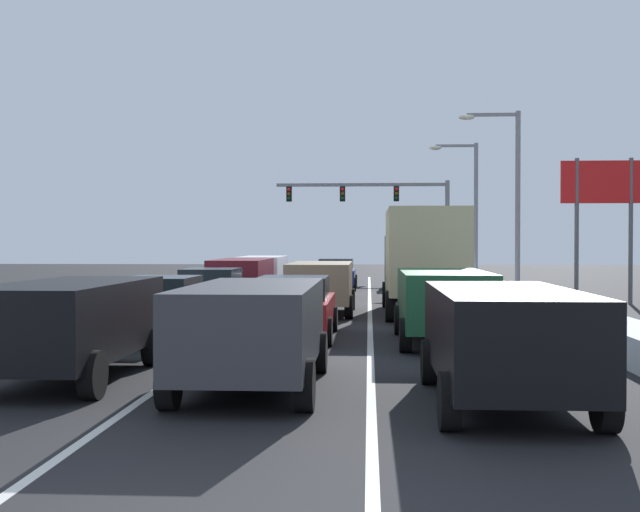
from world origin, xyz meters
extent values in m
plane|color=black|center=(0.00, 18.49, 0.00)|extent=(120.16, 120.16, 0.00)
cube|color=silver|center=(1.70, 23.11, 0.00)|extent=(0.14, 50.84, 0.01)
cube|color=silver|center=(-1.70, 23.11, 0.00)|extent=(0.14, 50.84, 0.01)
cube|color=white|center=(7.00, 23.11, 0.32)|extent=(1.24, 50.84, 0.63)
cube|color=white|center=(-7.00, 23.11, 0.24)|extent=(1.87, 50.84, 0.47)
cube|color=black|center=(3.62, 6.02, 1.04)|extent=(1.95, 4.90, 1.25)
cube|color=black|center=(3.62, 3.61, 1.32)|extent=(1.56, 0.06, 0.55)
cube|color=red|center=(2.84, 3.62, 0.94)|extent=(0.20, 0.08, 0.28)
cube|color=red|center=(4.40, 3.62, 0.94)|extent=(0.20, 0.08, 0.28)
cylinder|color=black|center=(2.66, 7.72, 0.37)|extent=(0.25, 0.74, 0.74)
cylinder|color=black|center=(4.57, 7.72, 0.37)|extent=(0.25, 0.74, 0.74)
cylinder|color=black|center=(2.66, 4.32, 0.37)|extent=(0.25, 0.74, 0.74)
cylinder|color=black|center=(4.57, 4.32, 0.37)|extent=(0.25, 0.74, 0.74)
cube|color=#1E5633|center=(3.39, 13.24, 1.04)|extent=(1.95, 4.90, 1.25)
cube|color=black|center=(3.39, 10.83, 1.32)|extent=(1.56, 0.06, 0.55)
cube|color=red|center=(2.61, 10.84, 0.94)|extent=(0.20, 0.08, 0.28)
cube|color=red|center=(4.17, 10.84, 0.94)|extent=(0.20, 0.08, 0.28)
cylinder|color=black|center=(2.44, 14.94, 0.37)|extent=(0.25, 0.74, 0.74)
cylinder|color=black|center=(4.35, 14.94, 0.37)|extent=(0.25, 0.74, 0.74)
cylinder|color=black|center=(2.44, 11.54, 0.37)|extent=(0.25, 0.74, 0.74)
cylinder|color=black|center=(4.35, 11.54, 0.37)|extent=(0.25, 0.74, 0.74)
cube|color=slate|center=(3.42, 23.25, 1.56)|extent=(2.35, 2.20, 2.00)
cube|color=#D1C18C|center=(3.42, 19.65, 2.06)|extent=(2.35, 5.00, 2.60)
cylinder|color=black|center=(2.29, 23.55, 0.46)|extent=(0.28, 0.92, 0.92)
cylinder|color=black|center=(4.54, 23.55, 0.46)|extent=(0.28, 0.92, 0.92)
cylinder|color=black|center=(2.29, 18.15, 0.46)|extent=(0.28, 0.92, 0.92)
cylinder|color=black|center=(4.54, 18.15, 0.46)|extent=(0.28, 0.92, 0.92)
cube|color=maroon|center=(3.63, 28.14, 0.63)|extent=(1.82, 4.50, 0.70)
cube|color=black|center=(3.63, 27.99, 1.23)|extent=(1.64, 2.20, 0.55)
cube|color=red|center=(2.94, 25.94, 0.75)|extent=(0.24, 0.08, 0.14)
cube|color=red|center=(4.32, 25.94, 0.75)|extent=(0.24, 0.08, 0.14)
cylinder|color=black|center=(2.74, 29.69, 0.33)|extent=(0.22, 0.66, 0.66)
cylinder|color=black|center=(4.52, 29.69, 0.33)|extent=(0.22, 0.66, 0.66)
cylinder|color=black|center=(2.74, 26.59, 0.33)|extent=(0.22, 0.66, 0.66)
cylinder|color=black|center=(4.52, 26.59, 0.33)|extent=(0.22, 0.66, 0.66)
cube|color=silver|center=(3.48, 34.95, 0.63)|extent=(1.82, 4.50, 0.70)
cube|color=black|center=(3.48, 34.80, 1.23)|extent=(1.64, 2.20, 0.55)
cube|color=red|center=(2.79, 32.75, 0.75)|extent=(0.24, 0.08, 0.14)
cube|color=red|center=(4.17, 32.75, 0.75)|extent=(0.24, 0.08, 0.14)
cylinder|color=black|center=(2.59, 36.50, 0.33)|extent=(0.22, 0.66, 0.66)
cylinder|color=black|center=(4.37, 36.50, 0.33)|extent=(0.22, 0.66, 0.66)
cylinder|color=black|center=(2.59, 33.40, 0.33)|extent=(0.22, 0.66, 0.66)
cylinder|color=black|center=(4.37, 33.40, 0.33)|extent=(0.22, 0.66, 0.66)
cube|color=#38383D|center=(-0.17, 7.05, 1.04)|extent=(1.95, 4.90, 1.25)
cube|color=black|center=(-0.17, 4.64, 1.32)|extent=(1.56, 0.06, 0.55)
cube|color=red|center=(-0.95, 4.65, 0.94)|extent=(0.20, 0.08, 0.28)
cube|color=red|center=(0.61, 4.65, 0.94)|extent=(0.20, 0.08, 0.28)
cylinder|color=black|center=(-1.13, 8.75, 0.37)|extent=(0.25, 0.74, 0.74)
cylinder|color=black|center=(0.78, 8.75, 0.37)|extent=(0.25, 0.74, 0.74)
cylinder|color=black|center=(-1.13, 5.35, 0.37)|extent=(0.25, 0.74, 0.74)
cylinder|color=black|center=(0.78, 5.35, 0.37)|extent=(0.25, 0.74, 0.74)
cube|color=maroon|center=(-0.16, 14.02, 0.63)|extent=(1.82, 4.50, 0.70)
cube|color=black|center=(-0.16, 13.87, 1.23)|extent=(1.64, 2.20, 0.55)
cube|color=red|center=(-0.85, 11.82, 0.75)|extent=(0.24, 0.08, 0.14)
cube|color=red|center=(0.53, 11.82, 0.75)|extent=(0.24, 0.08, 0.14)
cylinder|color=black|center=(-1.05, 15.57, 0.33)|extent=(0.22, 0.66, 0.66)
cylinder|color=black|center=(0.73, 15.57, 0.33)|extent=(0.22, 0.66, 0.66)
cylinder|color=black|center=(-1.05, 12.47, 0.33)|extent=(0.22, 0.66, 0.66)
cylinder|color=black|center=(0.73, 12.47, 0.33)|extent=(0.22, 0.66, 0.66)
cube|color=#937F60|center=(0.11, 20.72, 1.04)|extent=(1.95, 4.90, 1.25)
cube|color=black|center=(0.11, 18.31, 1.32)|extent=(1.56, 0.06, 0.55)
cube|color=red|center=(-0.67, 18.32, 0.94)|extent=(0.20, 0.08, 0.28)
cube|color=red|center=(0.89, 18.32, 0.94)|extent=(0.20, 0.08, 0.28)
cylinder|color=black|center=(-0.85, 22.42, 0.37)|extent=(0.25, 0.74, 0.74)
cylinder|color=black|center=(1.06, 22.42, 0.37)|extent=(0.25, 0.74, 0.74)
cylinder|color=black|center=(-0.85, 19.02, 0.37)|extent=(0.25, 0.74, 0.74)
cylinder|color=black|center=(1.06, 19.02, 0.37)|extent=(0.25, 0.74, 0.74)
cube|color=#B7BABF|center=(-0.17, 27.68, 0.63)|extent=(1.82, 4.50, 0.70)
cube|color=black|center=(-0.17, 27.53, 1.23)|extent=(1.64, 2.20, 0.55)
cube|color=red|center=(-0.86, 25.48, 0.75)|extent=(0.24, 0.08, 0.14)
cube|color=red|center=(0.53, 25.48, 0.75)|extent=(0.24, 0.08, 0.14)
cylinder|color=black|center=(-1.06, 29.23, 0.33)|extent=(0.22, 0.66, 0.66)
cylinder|color=black|center=(0.72, 29.23, 0.33)|extent=(0.22, 0.66, 0.66)
cylinder|color=black|center=(-1.06, 26.13, 0.33)|extent=(0.22, 0.66, 0.66)
cylinder|color=black|center=(0.72, 26.13, 0.33)|extent=(0.22, 0.66, 0.66)
cube|color=navy|center=(0.07, 34.63, 0.63)|extent=(1.82, 4.50, 0.70)
cube|color=black|center=(0.07, 34.48, 1.23)|extent=(1.64, 2.20, 0.55)
cube|color=red|center=(-0.62, 32.43, 0.75)|extent=(0.24, 0.08, 0.14)
cube|color=red|center=(0.76, 32.43, 0.75)|extent=(0.24, 0.08, 0.14)
cylinder|color=black|center=(-0.82, 36.18, 0.33)|extent=(0.22, 0.66, 0.66)
cylinder|color=black|center=(0.96, 36.18, 0.33)|extent=(0.22, 0.66, 0.66)
cylinder|color=black|center=(-0.82, 33.08, 0.33)|extent=(0.22, 0.66, 0.66)
cylinder|color=black|center=(0.96, 33.08, 0.33)|extent=(0.22, 0.66, 0.66)
cube|color=black|center=(-3.40, 7.73, 1.04)|extent=(1.95, 4.90, 1.25)
cube|color=black|center=(-3.40, 5.32, 1.32)|extent=(1.56, 0.06, 0.55)
cube|color=red|center=(-2.62, 5.33, 0.94)|extent=(0.20, 0.08, 0.28)
cylinder|color=black|center=(-4.35, 9.43, 0.37)|extent=(0.25, 0.74, 0.74)
cylinder|color=black|center=(-2.44, 9.43, 0.37)|extent=(0.25, 0.74, 0.74)
cylinder|color=black|center=(-2.44, 6.03, 0.37)|extent=(0.25, 0.74, 0.74)
cube|color=#1E5633|center=(-3.35, 13.75, 0.63)|extent=(1.82, 4.50, 0.70)
cube|color=black|center=(-3.35, 13.60, 1.23)|extent=(1.64, 2.20, 0.55)
cube|color=red|center=(-4.04, 11.55, 0.75)|extent=(0.24, 0.08, 0.14)
cube|color=red|center=(-2.66, 11.55, 0.75)|extent=(0.24, 0.08, 0.14)
cylinder|color=black|center=(-4.24, 15.30, 0.33)|extent=(0.22, 0.66, 0.66)
cylinder|color=black|center=(-2.46, 15.30, 0.33)|extent=(0.22, 0.66, 0.66)
cylinder|color=black|center=(-4.24, 12.20, 0.33)|extent=(0.22, 0.66, 0.66)
cylinder|color=black|center=(-2.46, 12.20, 0.33)|extent=(0.22, 0.66, 0.66)
cube|color=slate|center=(-3.29, 19.81, 0.63)|extent=(1.82, 4.50, 0.70)
cube|color=black|center=(-3.29, 19.66, 1.23)|extent=(1.64, 2.20, 0.55)
cube|color=red|center=(-3.98, 17.61, 0.75)|extent=(0.24, 0.08, 0.14)
cube|color=red|center=(-2.60, 17.61, 0.75)|extent=(0.24, 0.08, 0.14)
cylinder|color=black|center=(-4.18, 21.36, 0.33)|extent=(0.22, 0.66, 0.66)
cylinder|color=black|center=(-2.40, 21.36, 0.33)|extent=(0.22, 0.66, 0.66)
cylinder|color=black|center=(-4.18, 18.26, 0.33)|extent=(0.22, 0.66, 0.66)
cylinder|color=black|center=(-2.40, 18.26, 0.33)|extent=(0.22, 0.66, 0.66)
cube|color=maroon|center=(-3.27, 25.75, 1.04)|extent=(1.95, 4.90, 1.25)
cube|color=black|center=(-3.27, 23.34, 1.32)|extent=(1.56, 0.06, 0.55)
cube|color=red|center=(-4.05, 23.35, 0.94)|extent=(0.20, 0.08, 0.28)
cube|color=red|center=(-2.49, 23.35, 0.94)|extent=(0.20, 0.08, 0.28)
cylinder|color=black|center=(-4.23, 27.45, 0.37)|extent=(0.25, 0.74, 0.74)
cylinder|color=black|center=(-2.32, 27.45, 0.37)|extent=(0.25, 0.74, 0.74)
cylinder|color=black|center=(-4.23, 24.05, 0.37)|extent=(0.25, 0.74, 0.74)
cylinder|color=black|center=(-2.32, 24.05, 0.37)|extent=(0.25, 0.74, 0.74)
cube|color=silver|center=(-3.26, 31.83, 1.04)|extent=(1.95, 4.90, 1.25)
cube|color=black|center=(-3.26, 29.42, 1.32)|extent=(1.56, 0.06, 0.55)
cube|color=red|center=(-4.04, 29.43, 0.94)|extent=(0.20, 0.08, 0.28)
cube|color=red|center=(-2.48, 29.43, 0.94)|extent=(0.20, 0.08, 0.28)
cylinder|color=black|center=(-4.22, 33.53, 0.37)|extent=(0.25, 0.74, 0.74)
cylinder|color=black|center=(-2.31, 33.53, 0.37)|extent=(0.25, 0.74, 0.74)
cylinder|color=black|center=(-4.22, 30.13, 0.37)|extent=(0.25, 0.74, 0.74)
cylinder|color=black|center=(-2.31, 30.13, 0.37)|extent=(0.25, 0.74, 0.74)
cylinder|color=slate|center=(6.60, 46.22, 3.10)|extent=(0.28, 0.28, 6.20)
cube|color=slate|center=(1.20, 46.22, 5.95)|extent=(10.80, 0.20, 0.20)
cube|color=black|center=(3.40, 46.22, 5.38)|extent=(0.34, 0.34, 0.95)
sphere|color=red|center=(3.40, 46.03, 5.66)|extent=(0.22, 0.22, 0.22)
sphere|color=#593F0C|center=(3.40, 46.03, 5.38)|extent=(0.22, 0.22, 0.22)
sphere|color=#0C3819|center=(3.40, 46.03, 5.09)|extent=(0.22, 0.22, 0.22)
cube|color=black|center=(0.00, 46.22, 5.38)|extent=(0.34, 0.34, 0.95)
sphere|color=red|center=(0.00, 46.03, 5.66)|extent=(0.22, 0.22, 0.22)
sphere|color=#593F0C|center=(0.00, 46.03, 5.38)|extent=(0.22, 0.22, 0.22)
sphere|color=#0C3819|center=(0.00, 46.03, 5.09)|extent=(0.22, 0.22, 0.22)
cube|color=black|center=(-3.40, 46.22, 5.38)|extent=(0.34, 0.34, 0.95)
sphere|color=red|center=(-3.40, 46.03, 5.66)|extent=(0.22, 0.22, 0.22)
sphere|color=#593F0C|center=(-3.40, 46.03, 5.38)|extent=(0.22, 0.22, 0.22)
sphere|color=#0C3819|center=(-3.40, 46.03, 5.09)|extent=(0.22, 0.22, 0.22)
cylinder|color=gray|center=(8.09, 30.04, 3.99)|extent=(0.22, 0.22, 7.99)
cube|color=gray|center=(6.99, 30.04, 7.84)|extent=(2.20, 0.14, 0.14)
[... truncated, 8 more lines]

